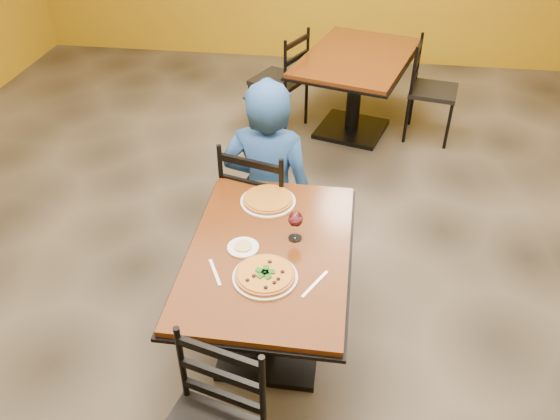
# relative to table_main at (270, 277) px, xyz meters

# --- Properties ---
(floor) EXTENTS (7.00, 8.00, 0.01)m
(floor) POSITION_rel_table_main_xyz_m (0.00, 0.50, -0.56)
(floor) COLOR black
(floor) RESTS_ON ground
(table_main) EXTENTS (0.83, 1.23, 0.75)m
(table_main) POSITION_rel_table_main_xyz_m (0.00, 0.00, 0.00)
(table_main) COLOR #5B240E
(table_main) RESTS_ON floor
(table_second) EXTENTS (1.22, 1.52, 0.75)m
(table_second) POSITION_rel_table_main_xyz_m (0.37, 2.70, 0.00)
(table_second) COLOR #5B240E
(table_second) RESTS_ON floor
(chair_main_far) EXTENTS (0.53, 0.53, 0.96)m
(chair_main_far) POSITION_rel_table_main_xyz_m (-0.15, 0.76, -0.08)
(chair_main_far) COLOR black
(chair_main_far) RESTS_ON floor
(chair_second_left) EXTENTS (0.56, 0.56, 0.94)m
(chair_second_left) POSITION_rel_table_main_xyz_m (-0.34, 2.70, -0.09)
(chair_second_left) COLOR black
(chair_second_left) RESTS_ON floor
(chair_second_right) EXTENTS (0.48, 0.48, 0.90)m
(chair_second_right) POSITION_rel_table_main_xyz_m (1.07, 2.70, -0.10)
(chair_second_right) COLOR black
(chair_second_right) RESTS_ON floor
(diner) EXTENTS (0.64, 0.43, 1.25)m
(diner) POSITION_rel_table_main_xyz_m (-0.16, 0.94, 0.07)
(diner) COLOR navy
(diner) RESTS_ON floor
(plate_main) EXTENTS (0.31, 0.31, 0.01)m
(plate_main) POSITION_rel_table_main_xyz_m (0.01, -0.21, 0.20)
(plate_main) COLOR white
(plate_main) RESTS_ON table_main
(pizza_main) EXTENTS (0.28, 0.28, 0.02)m
(pizza_main) POSITION_rel_table_main_xyz_m (0.01, -0.21, 0.21)
(pizza_main) COLOR #9C2D0B
(pizza_main) RESTS_ON plate_main
(plate_far) EXTENTS (0.31, 0.31, 0.01)m
(plate_far) POSITION_rel_table_main_xyz_m (-0.07, 0.40, 0.20)
(plate_far) COLOR white
(plate_far) RESTS_ON table_main
(pizza_far) EXTENTS (0.28, 0.28, 0.02)m
(pizza_far) POSITION_rel_table_main_xyz_m (-0.07, 0.40, 0.21)
(pizza_far) COLOR #B78423
(pizza_far) RESTS_ON plate_far
(side_plate) EXTENTS (0.16, 0.16, 0.01)m
(side_plate) POSITION_rel_table_main_xyz_m (-0.13, -0.01, 0.20)
(side_plate) COLOR white
(side_plate) RESTS_ON table_main
(dip) EXTENTS (0.09, 0.09, 0.01)m
(dip) POSITION_rel_table_main_xyz_m (-0.13, -0.01, 0.21)
(dip) COLOR tan
(dip) RESTS_ON side_plate
(wine_glass) EXTENTS (0.08, 0.08, 0.18)m
(wine_glass) POSITION_rel_table_main_xyz_m (0.12, 0.10, 0.28)
(wine_glass) COLOR white
(wine_glass) RESTS_ON table_main
(fork) EXTENTS (0.10, 0.18, 0.00)m
(fork) POSITION_rel_table_main_xyz_m (-0.23, -0.21, 0.20)
(fork) COLOR silver
(fork) RESTS_ON table_main
(knife) EXTENTS (0.11, 0.19, 0.00)m
(knife) POSITION_rel_table_main_xyz_m (0.25, -0.22, 0.20)
(knife) COLOR silver
(knife) RESTS_ON table_main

